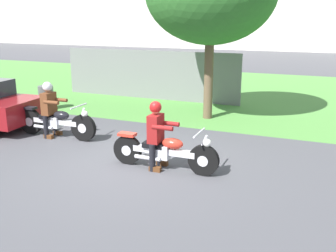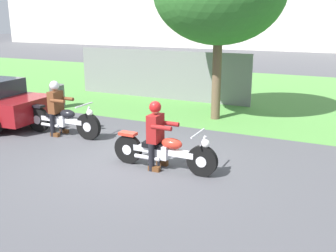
{
  "view_description": "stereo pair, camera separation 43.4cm",
  "coord_description": "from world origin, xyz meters",
  "px_view_note": "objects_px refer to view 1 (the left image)",
  "views": [
    {
      "loc": [
        3.69,
        -6.71,
        2.93
      ],
      "look_at": [
        0.8,
        0.18,
        0.85
      ],
      "focal_mm": 41.41,
      "sensor_mm": 36.0,
      "label": 1
    },
    {
      "loc": [
        4.09,
        -6.54,
        2.93
      ],
      "look_at": [
        0.8,
        0.18,
        0.85
      ],
      "focal_mm": 41.41,
      "sensor_mm": 36.0,
      "label": 2
    }
  ],
  "objects_px": {
    "motorcycle_lead": "(164,151)",
    "rider_follow": "(49,105)",
    "rider_lead": "(157,130)",
    "trash_can": "(46,98)",
    "motorcycle_follow": "(56,122)"
  },
  "relations": [
    {
      "from": "motorcycle_lead",
      "to": "rider_follow",
      "type": "height_order",
      "value": "rider_follow"
    },
    {
      "from": "motorcycle_lead",
      "to": "rider_lead",
      "type": "height_order",
      "value": "rider_lead"
    },
    {
      "from": "rider_follow",
      "to": "trash_can",
      "type": "height_order",
      "value": "rider_follow"
    },
    {
      "from": "motorcycle_lead",
      "to": "motorcycle_follow",
      "type": "distance_m",
      "value": 3.53
    },
    {
      "from": "motorcycle_follow",
      "to": "trash_can",
      "type": "height_order",
      "value": "motorcycle_follow"
    },
    {
      "from": "rider_lead",
      "to": "motorcycle_follow",
      "type": "height_order",
      "value": "rider_lead"
    },
    {
      "from": "rider_lead",
      "to": "rider_follow",
      "type": "xyz_separation_m",
      "value": [
        -3.4,
        0.94,
        0.02
      ]
    },
    {
      "from": "motorcycle_follow",
      "to": "rider_follow",
      "type": "height_order",
      "value": "rider_follow"
    },
    {
      "from": "motorcycle_lead",
      "to": "rider_lead",
      "type": "bearing_deg",
      "value": 179.13
    },
    {
      "from": "motorcycle_follow",
      "to": "rider_lead",
      "type": "bearing_deg",
      "value": -16.85
    },
    {
      "from": "rider_lead",
      "to": "trash_can",
      "type": "height_order",
      "value": "rider_lead"
    },
    {
      "from": "rider_lead",
      "to": "motorcycle_follow",
      "type": "distance_m",
      "value": 3.39
    },
    {
      "from": "motorcycle_follow",
      "to": "trash_can",
      "type": "distance_m",
      "value": 3.4
    },
    {
      "from": "motorcycle_lead",
      "to": "trash_can",
      "type": "height_order",
      "value": "motorcycle_lead"
    },
    {
      "from": "trash_can",
      "to": "rider_follow",
      "type": "bearing_deg",
      "value": -48.37
    }
  ]
}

